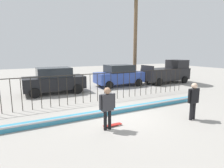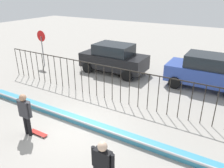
{
  "view_description": "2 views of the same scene",
  "coord_description": "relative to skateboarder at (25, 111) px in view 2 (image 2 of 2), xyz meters",
  "views": [
    {
      "loc": [
        -4.25,
        -7.26,
        3.01
      ],
      "look_at": [
        0.65,
        2.22,
        1.14
      ],
      "focal_mm": 29.25,
      "sensor_mm": 36.0,
      "label": 1
    },
    {
      "loc": [
        4.98,
        -5.6,
        5.11
      ],
      "look_at": [
        0.42,
        2.19,
        1.22
      ],
      "focal_mm": 35.42,
      "sensor_mm": 36.0,
      "label": 2
    }
  ],
  "objects": [
    {
      "name": "skateboard",
      "position": [
        0.32,
        0.18,
        -0.96
      ],
      "size": [
        0.8,
        0.2,
        0.07
      ],
      "rotation": [
        0.0,
        0.0,
        -0.04
      ],
      "color": "#A51E19",
      "rests_on": "ground"
    },
    {
      "name": "bowl_coping_ledge",
      "position": [
        1.3,
        1.59,
        -0.9
      ],
      "size": [
        11.0,
        0.4,
        0.27
      ],
      "color": "teal",
      "rests_on": "ground"
    },
    {
      "name": "parked_car_black",
      "position": [
        -0.64,
        7.61,
        -0.04
      ],
      "size": [
        4.3,
        2.12,
        1.9
      ],
      "rotation": [
        0.0,
        0.0,
        -0.0
      ],
      "color": "black",
      "rests_on": "ground"
    },
    {
      "name": "perimeter_fence",
      "position": [
        1.3,
        4.08,
        0.06
      ],
      "size": [
        14.04,
        0.04,
        1.74
      ],
      "color": "black",
      "rests_on": "ground"
    },
    {
      "name": "ground_plane",
      "position": [
        1.3,
        1.16,
        -1.02
      ],
      "size": [
        60.0,
        60.0,
        0.0
      ],
      "primitive_type": "plane",
      "color": "#9E9991"
    },
    {
      "name": "skateboarder",
      "position": [
        0.0,
        0.0,
        0.0
      ],
      "size": [
        0.68,
        0.26,
        1.69
      ],
      "rotation": [
        0.0,
        0.0,
        0.46
      ],
      "color": "black",
      "rests_on": "ground"
    },
    {
      "name": "parked_car_blue",
      "position": [
        5.05,
        7.99,
        -0.04
      ],
      "size": [
        4.3,
        2.12,
        1.9
      ],
      "rotation": [
        0.0,
        0.0,
        0.03
      ],
      "color": "#2D479E",
      "rests_on": "ground"
    },
    {
      "name": "camera_operator",
      "position": [
        3.87,
        -0.79,
        -0.01
      ],
      "size": [
        0.68,
        0.25,
        1.68
      ],
      "rotation": [
        0.0,
        0.0,
        2.49
      ],
      "color": "black",
      "rests_on": "ground"
    },
    {
      "name": "stop_sign",
      "position": [
        -5.72,
        6.32,
        0.6
      ],
      "size": [
        0.76,
        0.07,
        2.5
      ],
      "color": "slate",
      "rests_on": "ground"
    }
  ]
}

